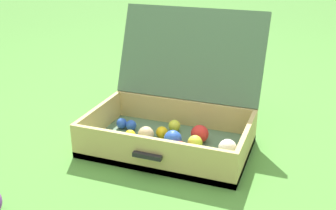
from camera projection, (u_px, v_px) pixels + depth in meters
ground_plane at (184, 156)px, 1.61m from camera, size 16.00×16.00×0.00m
open_suitcase at (176, 115)px, 1.69m from camera, size 0.65×0.59×0.52m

